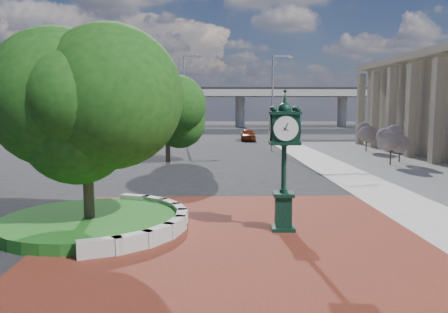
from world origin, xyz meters
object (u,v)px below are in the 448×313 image
post_clock (284,156)px  parked_car (248,135)px  street_lamp_near (275,96)px  street_lamp_far (186,90)px

post_clock → parked_car: (2.05, 37.64, -1.86)m
street_lamp_near → post_clock: bearing=-97.6°
street_lamp_near → street_lamp_far: size_ratio=0.85×
post_clock → street_lamp_far: street_lamp_far is taller
post_clock → street_lamp_near: street_lamp_near is taller
post_clock → street_lamp_near: bearing=82.4°
parked_car → street_lamp_near: street_lamp_near is taller
street_lamp_far → street_lamp_near: bearing=-58.5°
parked_car → street_lamp_far: 9.61m
parked_car → street_lamp_far: street_lamp_far is taller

